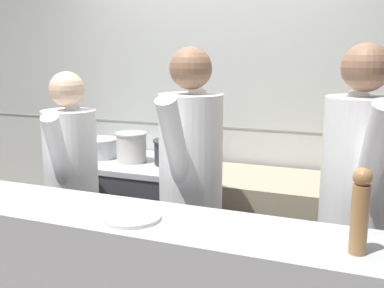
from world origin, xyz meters
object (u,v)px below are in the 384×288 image
at_px(stock_pot, 98,147).
at_px(plated_dish_main, 132,217).
at_px(sauce_pot, 131,147).
at_px(braising_pot, 176,151).
at_px(chef_head_cook, 72,186).
at_px(oven_range, 136,217).
at_px(chef_line, 356,201).
at_px(pepper_mill, 360,209).
at_px(chef_sous, 191,187).

relative_size(stock_pot, plated_dish_main, 1.19).
bearing_deg(sauce_pot, braising_pot, 10.88).
xyz_separation_m(stock_pot, chef_head_cook, (0.25, -0.68, -0.10)).
xyz_separation_m(oven_range, plated_dish_main, (0.68, -1.27, 0.54)).
relative_size(stock_pot, sauce_pot, 1.31).
bearing_deg(chef_line, chef_head_cook, 167.27).
distance_m(sauce_pot, plated_dish_main, 1.39).
bearing_deg(chef_line, sauce_pot, 145.13).
relative_size(stock_pot, chef_head_cook, 0.19).
distance_m(oven_range, chef_line, 1.81).
height_order(sauce_pot, braising_pot, sauce_pot).
bearing_deg(stock_pot, chef_line, -17.69).
height_order(stock_pot, pepper_mill, pepper_mill).
bearing_deg(braising_pot, chef_head_cook, -119.64).
distance_m(plated_dish_main, chef_head_cook, 0.94).
distance_m(plated_dish_main, chef_sous, 0.60).
bearing_deg(chef_head_cook, chef_line, -15.94).
xyz_separation_m(chef_head_cook, chef_line, (1.67, 0.07, 0.09)).
height_order(braising_pot, chef_line, chef_line).
bearing_deg(braising_pot, stock_pot, -177.46).
xyz_separation_m(braising_pot, chef_head_cook, (-0.40, -0.71, -0.12)).
xyz_separation_m(stock_pot, chef_sous, (1.04, -0.66, -0.02)).
bearing_deg(chef_line, braising_pot, 138.04).
height_order(sauce_pot, chef_line, chef_line).
relative_size(braising_pot, chef_head_cook, 0.21).
xyz_separation_m(sauce_pot, braising_pot, (0.34, 0.06, -0.02)).
relative_size(oven_range, pepper_mill, 3.30).
xyz_separation_m(braising_pot, chef_sous, (0.39, -0.69, -0.04)).
relative_size(sauce_pot, braising_pot, 0.69).
distance_m(plated_dish_main, pepper_mill, 0.96).
relative_size(chef_head_cook, chef_line, 0.91).
bearing_deg(pepper_mill, sauce_pot, 143.21).
xyz_separation_m(oven_range, chef_head_cook, (-0.07, -0.70, 0.44)).
distance_m(sauce_pot, pepper_mill, 2.04).
height_order(pepper_mill, chef_sous, chef_sous).
bearing_deg(chef_line, pepper_mill, -103.09).
bearing_deg(pepper_mill, chef_line, 92.00).
distance_m(pepper_mill, chef_head_cook, 1.81).
distance_m(braising_pot, chef_head_cook, 0.83).
bearing_deg(plated_dish_main, chef_line, 34.60).
relative_size(oven_range, stock_pot, 3.51).
bearing_deg(chef_sous, oven_range, 136.65).
height_order(stock_pot, chef_head_cook, chef_head_cook).
height_order(stock_pot, braising_pot, braising_pot).
height_order(oven_range, pepper_mill, pepper_mill).
distance_m(oven_range, stock_pot, 0.62).
bearing_deg(sauce_pot, chef_sous, -40.54).
height_order(braising_pot, chef_head_cook, chef_head_cook).
relative_size(plated_dish_main, pepper_mill, 0.79).
xyz_separation_m(plated_dish_main, chef_head_cook, (-0.75, 0.57, -0.10)).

